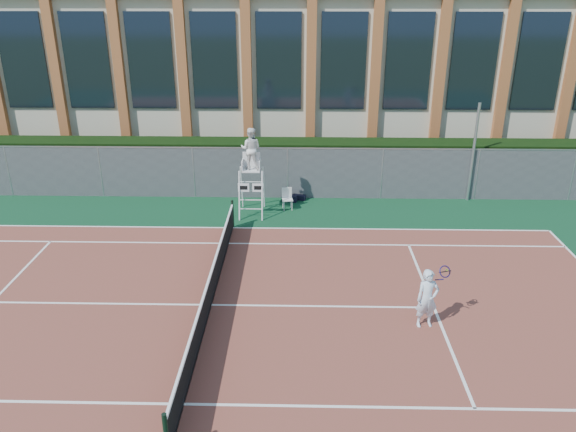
{
  "coord_description": "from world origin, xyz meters",
  "views": [
    {
      "loc": [
        2.54,
        -13.86,
        8.65
      ],
      "look_at": [
        2.15,
        3.0,
        1.58
      ],
      "focal_mm": 35.0,
      "sensor_mm": 36.0,
      "label": 1
    }
  ],
  "objects_px": {
    "umpire_chair": "(251,151)",
    "plastic_chair": "(287,197)",
    "tennis_player": "(427,298)",
    "steel_pole": "(473,153)"
  },
  "relations": [
    {
      "from": "umpire_chair",
      "to": "tennis_player",
      "type": "bearing_deg",
      "value": -56.16
    },
    {
      "from": "steel_pole",
      "to": "umpire_chair",
      "type": "distance_m",
      "value": 9.24
    },
    {
      "from": "steel_pole",
      "to": "tennis_player",
      "type": "distance_m",
      "value": 10.37
    },
    {
      "from": "umpire_chair",
      "to": "tennis_player",
      "type": "xyz_separation_m",
      "value": [
        5.33,
        -7.94,
        -1.72
      ]
    },
    {
      "from": "steel_pole",
      "to": "umpire_chair",
      "type": "height_order",
      "value": "steel_pole"
    },
    {
      "from": "umpire_chair",
      "to": "tennis_player",
      "type": "distance_m",
      "value": 9.72
    },
    {
      "from": "plastic_chair",
      "to": "tennis_player",
      "type": "distance_m",
      "value": 9.32
    },
    {
      "from": "umpire_chair",
      "to": "plastic_chair",
      "type": "height_order",
      "value": "umpire_chair"
    },
    {
      "from": "steel_pole",
      "to": "plastic_chair",
      "type": "xyz_separation_m",
      "value": [
        -7.68,
        -1.15,
        -1.56
      ]
    },
    {
      "from": "steel_pole",
      "to": "tennis_player",
      "type": "bearing_deg",
      "value": -111.33
    }
  ]
}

